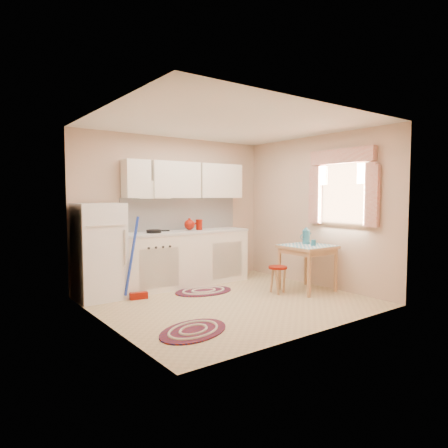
# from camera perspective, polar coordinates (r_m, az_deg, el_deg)

# --- Properties ---
(room_shell) EXTENTS (3.64, 3.60, 2.52)m
(room_shell) POSITION_cam_1_polar(r_m,az_deg,el_deg) (5.89, 0.80, 4.94)
(room_shell) COLOR tan
(room_shell) RESTS_ON ground
(fridge) EXTENTS (0.65, 0.60, 1.40)m
(fridge) POSITION_cam_1_polar(r_m,az_deg,el_deg) (6.07, -17.40, -3.75)
(fridge) COLOR white
(fridge) RESTS_ON ground
(broom) EXTENTS (0.30, 0.17, 1.20)m
(broom) POSITION_cam_1_polar(r_m,az_deg,el_deg) (5.93, -12.18, -4.82)
(broom) COLOR blue
(broom) RESTS_ON ground
(base_cabinets) EXTENTS (2.25, 0.60, 0.88)m
(base_cabinets) POSITION_cam_1_polar(r_m,az_deg,el_deg) (6.77, -5.61, -5.02)
(base_cabinets) COLOR white
(base_cabinets) RESTS_ON ground
(countertop) EXTENTS (2.27, 0.62, 0.04)m
(countertop) POSITION_cam_1_polar(r_m,az_deg,el_deg) (6.72, -5.64, -1.14)
(countertop) COLOR silver
(countertop) RESTS_ON base_cabinets
(frying_pan) EXTENTS (0.27, 0.27, 0.05)m
(frying_pan) POSITION_cam_1_polar(r_m,az_deg,el_deg) (6.38, -9.99, -1.04)
(frying_pan) COLOR black
(frying_pan) RESTS_ON countertop
(red_kettle) EXTENTS (0.22, 0.20, 0.20)m
(red_kettle) POSITION_cam_1_polar(r_m,az_deg,el_deg) (6.76, -4.96, -0.09)
(red_kettle) COLOR maroon
(red_kettle) RESTS_ON countertop
(red_canister) EXTENTS (0.13, 0.13, 0.16)m
(red_canister) POSITION_cam_1_polar(r_m,az_deg,el_deg) (6.86, -3.57, -0.18)
(red_canister) COLOR maroon
(red_canister) RESTS_ON countertop
(table) EXTENTS (0.72, 0.72, 0.72)m
(table) POSITION_cam_1_polar(r_m,az_deg,el_deg) (6.50, 11.80, -6.19)
(table) COLOR tan
(table) RESTS_ON ground
(stool) EXTENTS (0.33, 0.33, 0.42)m
(stool) POSITION_cam_1_polar(r_m,az_deg,el_deg) (6.27, 7.68, -7.90)
(stool) COLOR maroon
(stool) RESTS_ON ground
(coffee_pot) EXTENTS (0.18, 0.16, 0.30)m
(coffee_pot) POSITION_cam_1_polar(r_m,az_deg,el_deg) (6.58, 11.65, -1.58)
(coffee_pot) COLOR #29697D
(coffee_pot) RESTS_ON table
(mug) EXTENTS (0.09, 0.09, 0.10)m
(mug) POSITION_cam_1_polar(r_m,az_deg,el_deg) (6.39, 12.68, -2.65)
(mug) COLOR #29697D
(mug) RESTS_ON table
(rug_center) EXTENTS (1.00, 0.73, 0.02)m
(rug_center) POSITION_cam_1_polar(r_m,az_deg,el_deg) (6.36, -2.93, -9.56)
(rug_center) COLOR maroon
(rug_center) RESTS_ON ground
(rug_left) EXTENTS (1.08, 0.91, 0.02)m
(rug_left) POSITION_cam_1_polar(r_m,az_deg,el_deg) (4.59, -4.39, -14.97)
(rug_left) COLOR maroon
(rug_left) RESTS_ON ground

